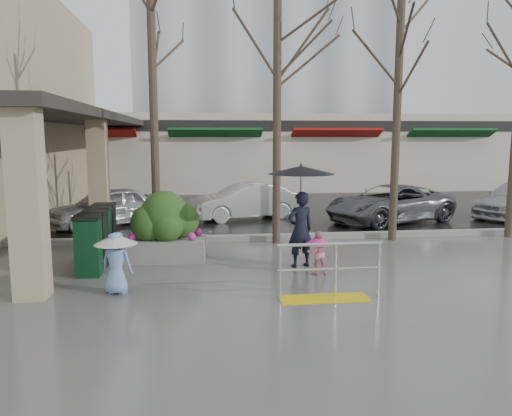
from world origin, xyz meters
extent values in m
plane|color=#51514F|center=(0.00, 0.00, 0.00)|extent=(120.00, 120.00, 0.00)
cube|color=black|center=(0.00, 22.00, 0.01)|extent=(120.00, 36.00, 0.01)
cube|color=gray|center=(0.00, 4.00, 0.07)|extent=(120.00, 0.30, 0.15)
cube|color=#2D2823|center=(-4.80, 8.00, 3.62)|extent=(2.80, 18.00, 0.25)
cube|color=tan|center=(-3.90, -0.50, 1.75)|extent=(0.55, 0.55, 3.50)
cube|color=tan|center=(-3.90, 6.00, 1.75)|extent=(0.55, 0.55, 3.50)
cube|color=beige|center=(2.00, 18.00, 2.00)|extent=(34.00, 6.00, 4.00)
cube|color=maroon|center=(-6.00, 15.10, 2.85)|extent=(4.50, 1.68, 0.87)
cube|color=#0F4C1E|center=(0.00, 15.10, 2.85)|extent=(4.50, 1.68, 0.87)
cube|color=maroon|center=(6.00, 15.10, 2.85)|extent=(4.50, 1.68, 0.87)
cube|color=#0F4C1E|center=(12.00, 15.10, 2.85)|extent=(4.50, 1.68, 0.87)
cube|color=black|center=(2.00, 15.10, 3.40)|extent=(34.00, 0.35, 0.50)
cube|color=#8C99A8|center=(4.00, 30.00, 12.50)|extent=(18.00, 12.00, 25.00)
cube|color=yellow|center=(1.30, -1.20, 0.01)|extent=(1.60, 0.50, 0.02)
cylinder|color=silver|center=(0.50, -1.20, 0.50)|extent=(0.05, 0.05, 1.00)
cylinder|color=silver|center=(1.50, -1.20, 0.50)|extent=(0.05, 0.05, 1.00)
cylinder|color=silver|center=(2.30, -1.20, 0.50)|extent=(0.05, 0.05, 1.00)
cylinder|color=silver|center=(1.40, -1.20, 1.00)|extent=(1.90, 0.06, 0.06)
cylinder|color=silver|center=(1.40, -1.20, 0.55)|extent=(1.90, 0.04, 0.04)
cylinder|color=#382B21|center=(-2.00, 3.60, 3.40)|extent=(0.22, 0.22, 6.80)
cylinder|color=#382B21|center=(1.20, 3.60, 3.50)|extent=(0.22, 0.22, 7.00)
cylinder|color=#382B21|center=(4.50, 3.60, 3.25)|extent=(0.22, 0.22, 6.50)
imported|color=black|center=(1.33, 1.05, 0.85)|extent=(0.71, 0.57, 1.69)
cylinder|color=black|center=(1.33, 1.05, 1.72)|extent=(0.02, 0.02, 1.07)
cone|color=black|center=(1.33, 1.05, 2.16)|extent=(1.47, 1.47, 0.18)
sphere|color=black|center=(1.33, 1.05, 2.27)|extent=(0.05, 0.05, 0.05)
imported|color=pink|center=(1.57, 0.42, 0.46)|extent=(0.48, 0.39, 0.92)
cylinder|color=black|center=(1.57, 0.42, 0.63)|extent=(0.02, 0.02, 0.40)
cone|color=#FF28AC|center=(1.57, 0.42, 0.73)|extent=(0.56, 0.56, 0.18)
sphere|color=black|center=(1.57, 0.42, 0.84)|extent=(0.05, 0.05, 0.05)
imported|color=#7396CD|center=(-2.42, -0.45, 0.58)|extent=(0.64, 0.49, 1.16)
cylinder|color=black|center=(-2.42, -0.45, 0.85)|extent=(0.02, 0.02, 0.54)
cone|color=beige|center=(-2.42, -0.45, 1.03)|extent=(0.79, 0.79, 0.18)
sphere|color=black|center=(-2.42, -0.45, 1.14)|extent=(0.05, 0.05, 0.05)
cube|color=slate|center=(-1.69, 2.03, 0.26)|extent=(1.94, 1.09, 0.52)
ellipsoid|color=#1B3E13|center=(-1.69, 2.03, 1.04)|extent=(1.14, 1.03, 1.20)
sphere|color=#1B3E13|center=(-2.06, 1.93, 0.89)|extent=(0.82, 0.82, 0.82)
sphere|color=#1B3E13|center=(-1.33, 2.19, 0.91)|extent=(0.87, 0.87, 0.87)
cube|color=#0C391C|center=(-3.19, 0.87, 0.59)|extent=(0.49, 0.49, 1.18)
cube|color=black|center=(-3.19, 0.87, 1.24)|extent=(0.52, 0.52, 0.09)
cube|color=black|center=(-3.19, 1.46, 0.59)|extent=(0.49, 0.49, 1.18)
cube|color=black|center=(-3.19, 1.46, 1.24)|extent=(0.52, 0.52, 0.09)
cube|color=#0C381D|center=(-3.18, 2.05, 0.59)|extent=(0.49, 0.49, 1.18)
cube|color=black|center=(-3.18, 2.05, 1.24)|extent=(0.52, 0.52, 0.09)
cube|color=black|center=(-3.17, 2.64, 0.59)|extent=(0.49, 0.49, 1.18)
cube|color=black|center=(-3.17, 2.64, 1.24)|extent=(0.52, 0.52, 0.09)
imported|color=#BCBBC1|center=(-3.85, 6.77, 0.63)|extent=(3.91, 3.27, 1.26)
imported|color=silver|center=(0.73, 7.60, 0.63)|extent=(4.04, 2.32, 1.26)
imported|color=#595C60|center=(5.50, 6.36, 0.63)|extent=(4.99, 3.62, 1.26)
camera|label=1|loc=(-0.93, -9.61, 2.90)|focal=35.00mm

